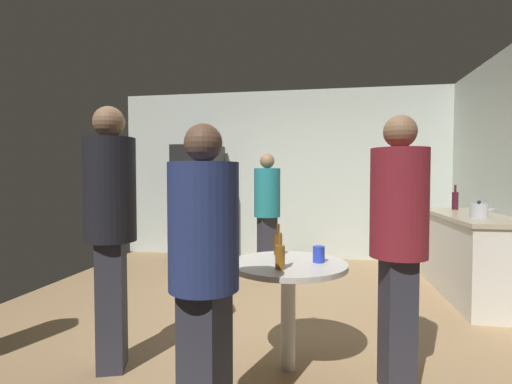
# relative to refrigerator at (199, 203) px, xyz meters

# --- Properties ---
(ground_plane) EXTENTS (5.20, 5.20, 0.10)m
(ground_plane) POSITION_rel_refrigerator_xyz_m (1.26, -2.20, -0.95)
(ground_plane) COLOR #9E7C56
(wall_back) EXTENTS (5.32, 0.06, 2.70)m
(wall_back) POSITION_rel_refrigerator_xyz_m (1.26, 0.43, 0.45)
(wall_back) COLOR beige
(wall_back) RESTS_ON ground_plane
(refrigerator) EXTENTS (0.70, 0.68, 1.80)m
(refrigerator) POSITION_rel_refrigerator_xyz_m (0.00, 0.00, 0.00)
(refrigerator) COLOR black
(refrigerator) RESTS_ON ground_plane
(kitchen_counter) EXTENTS (0.64, 1.80, 0.90)m
(kitchen_counter) POSITION_rel_refrigerator_xyz_m (3.54, -1.29, -0.45)
(kitchen_counter) COLOR beige
(kitchen_counter) RESTS_ON ground_plane
(kettle) EXTENTS (0.24, 0.17, 0.18)m
(kettle) POSITION_rel_refrigerator_xyz_m (3.50, -1.61, 0.07)
(kettle) COLOR #B2B2B7
(kettle) RESTS_ON kitchen_counter
(wine_bottle_on_counter) EXTENTS (0.08, 0.08, 0.31)m
(wine_bottle_on_counter) POSITION_rel_refrigerator_xyz_m (3.58, -0.63, 0.12)
(wine_bottle_on_counter) COLOR #3F141E
(wine_bottle_on_counter) RESTS_ON kitchen_counter
(foreground_table) EXTENTS (0.80, 0.80, 0.73)m
(foreground_table) POSITION_rel_refrigerator_xyz_m (1.71, -3.23, -0.27)
(foreground_table) COLOR beige
(foreground_table) RESTS_ON ground_plane
(beer_bottle_amber) EXTENTS (0.06, 0.06, 0.23)m
(beer_bottle_amber) POSITION_rel_refrigerator_xyz_m (1.68, -3.43, -0.08)
(beer_bottle_amber) COLOR #8C5919
(beer_bottle_amber) RESTS_ON foreground_table
(beer_bottle_brown) EXTENTS (0.06, 0.06, 0.23)m
(beer_bottle_brown) POSITION_rel_refrigerator_xyz_m (1.61, -2.99, -0.08)
(beer_bottle_brown) COLOR #593314
(beer_bottle_brown) RESTS_ON foreground_table
(plastic_cup_blue) EXTENTS (0.08, 0.08, 0.11)m
(plastic_cup_blue) POSITION_rel_refrigerator_xyz_m (1.91, -3.19, -0.11)
(plastic_cup_blue) COLOR blue
(plastic_cup_blue) RESTS_ON foreground_table
(person_in_black_shirt) EXTENTS (0.43, 0.43, 1.79)m
(person_in_black_shirt) POSITION_rel_refrigerator_xyz_m (0.52, -3.43, 0.15)
(person_in_black_shirt) COLOR #2D2D38
(person_in_black_shirt) RESTS_ON ground_plane
(person_in_maroon_shirt) EXTENTS (0.39, 0.39, 1.69)m
(person_in_maroon_shirt) POSITION_rel_refrigerator_xyz_m (2.39, -3.38, 0.09)
(person_in_maroon_shirt) COLOR #2D2D38
(person_in_maroon_shirt) RESTS_ON ground_plane
(person_in_navy_shirt) EXTENTS (0.44, 0.44, 1.57)m
(person_in_navy_shirt) POSITION_rel_refrigerator_xyz_m (1.37, -4.04, 0.01)
(person_in_navy_shirt) COLOR #2D2D38
(person_in_navy_shirt) RESTS_ON ground_plane
(person_in_teal_shirt) EXTENTS (0.47, 0.47, 1.61)m
(person_in_teal_shirt) POSITION_rel_refrigerator_xyz_m (1.23, -0.89, 0.04)
(person_in_teal_shirt) COLOR #2D2D38
(person_in_teal_shirt) RESTS_ON ground_plane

